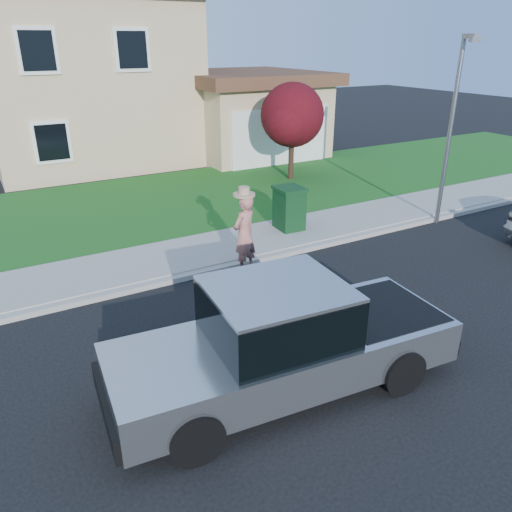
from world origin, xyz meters
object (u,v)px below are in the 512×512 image
(pickup_truck, at_px, (283,342))
(street_lamp, at_px, (453,122))
(ornamental_tree, at_px, (293,118))
(trash_bin, at_px, (289,208))
(woman, at_px, (244,233))

(pickup_truck, relative_size, street_lamp, 1.08)
(street_lamp, bearing_deg, ornamental_tree, 120.17)
(trash_bin, xyz_separation_m, street_lamp, (4.23, -1.48, 2.16))
(pickup_truck, xyz_separation_m, woman, (1.51, 3.96, 0.13))
(woman, bearing_deg, trash_bin, -168.55)
(pickup_truck, bearing_deg, woman, 74.12)
(pickup_truck, bearing_deg, ornamental_tree, 60.76)
(street_lamp, bearing_deg, woman, -159.02)
(ornamental_tree, bearing_deg, trash_bin, -124.25)
(woman, distance_m, street_lamp, 6.76)
(woman, height_order, ornamental_tree, ornamental_tree)
(trash_bin, height_order, street_lamp, street_lamp)
(woman, xyz_separation_m, street_lamp, (6.47, 0.10, 1.94))
(pickup_truck, relative_size, woman, 2.72)
(ornamental_tree, bearing_deg, woman, -131.04)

